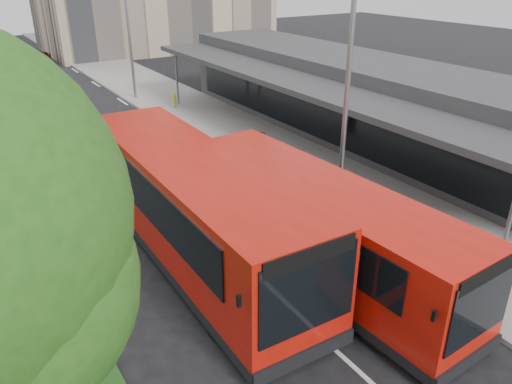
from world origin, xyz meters
The scene contains 12 objects.
ground centered at (0.00, 0.00, 0.00)m, with size 120.00×120.00×0.00m, color black.
pavement centered at (6.00, 20.00, 0.07)m, with size 5.00×80.00×0.15m, color gray.
lane_centre_line centered at (0.00, 15.00, 0.01)m, with size 0.12×70.00×0.01m, color silver.
kerb_dashes centered at (3.30, 19.00, 0.01)m, with size 0.12×56.00×0.01m.
station_building centered at (10.86, 8.00, 2.04)m, with size 7.70×26.00×4.00m.
lamp_post_near centered at (4.12, 2.00, 4.72)m, with size 1.44×0.28×8.00m.
lamp_post_far centered at (4.12, 22.00, 4.72)m, with size 1.44×0.28×8.00m.
bus_main centered at (1.70, 0.04, 1.45)m, with size 3.04×10.11×2.83m.
bus_second centered at (-0.93, 2.71, 1.65)m, with size 3.09×11.44×3.23m.
litter_bin centered at (5.58, 9.11, 0.59)m, with size 0.49×0.49×0.88m, color #351E15.
bollard centered at (5.39, 18.30, 0.59)m, with size 0.14×0.14×0.88m, color #FFF10D.
car_near centered at (1.33, 37.48, 0.61)m, with size 1.45×3.59×1.22m, color #500D0B.
Camera 1 is at (-6.40, -9.43, 8.27)m, focal length 35.00 mm.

